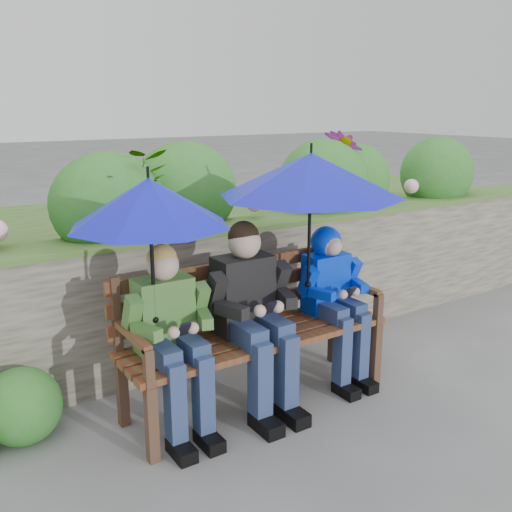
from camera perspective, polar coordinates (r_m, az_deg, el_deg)
ground at (r=3.99m, az=0.81°, el=-13.62°), size 60.00×60.00×0.00m
garden_backdrop at (r=5.08m, az=-9.99°, el=-0.25°), size 8.00×2.85×1.74m
park_bench at (r=3.72m, az=-0.52°, el=-6.67°), size 1.79×0.52×0.94m
boy_left at (r=3.35m, az=-8.46°, el=-7.42°), size 0.50×0.57×1.14m
boy_middle at (r=3.58m, az=-0.37°, el=-5.25°), size 0.55×0.64×1.21m
boy_right at (r=3.99m, az=7.75°, el=-3.38°), size 0.46×0.56×1.10m
umbrella_left at (r=3.12m, az=-10.62°, el=5.28°), size 0.90×0.90×0.88m
umbrella_right at (r=3.66m, az=5.49°, el=8.05°), size 1.19×1.19×0.95m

